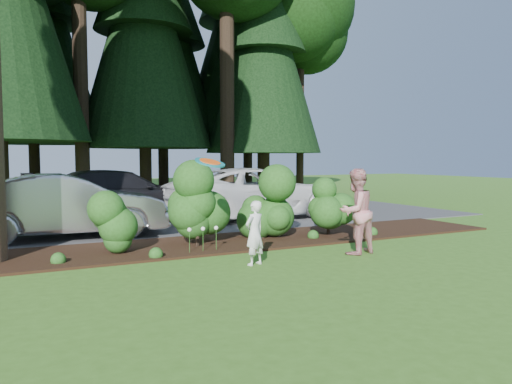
# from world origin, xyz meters

# --- Properties ---
(ground) EXTENTS (80.00, 80.00, 0.00)m
(ground) POSITION_xyz_m (0.00, 0.00, 0.00)
(ground) COLOR #375F1B
(ground) RESTS_ON ground
(mulch_bed) EXTENTS (16.00, 2.50, 0.05)m
(mulch_bed) POSITION_xyz_m (0.00, 3.25, 0.03)
(mulch_bed) COLOR black
(mulch_bed) RESTS_ON ground
(driveway) EXTENTS (22.00, 6.00, 0.03)m
(driveway) POSITION_xyz_m (0.00, 7.50, 0.01)
(driveway) COLOR #38383A
(driveway) RESTS_ON ground
(shrub_row) EXTENTS (6.53, 1.60, 1.61)m
(shrub_row) POSITION_xyz_m (0.77, 3.14, 0.81)
(shrub_row) COLOR #214816
(shrub_row) RESTS_ON ground
(lily_cluster) EXTENTS (0.69, 0.09, 0.57)m
(lily_cluster) POSITION_xyz_m (-0.30, 2.40, 0.50)
(lily_cluster) COLOR #214816
(lily_cluster) RESTS_ON ground
(car_silver_wagon) EXTENTS (4.89, 1.95, 1.58)m
(car_silver_wagon) POSITION_xyz_m (-2.61, 5.67, 0.82)
(car_silver_wagon) COLOR #ACACB1
(car_silver_wagon) RESTS_ON driveway
(car_white_suv) EXTENTS (6.05, 3.03, 1.64)m
(car_white_suv) POSITION_xyz_m (3.36, 7.18, 0.85)
(car_white_suv) COLOR silver
(car_white_suv) RESTS_ON driveway
(car_dark_suv) EXTENTS (5.68, 2.73, 1.60)m
(car_dark_suv) POSITION_xyz_m (-0.73, 8.57, 0.83)
(car_dark_suv) COLOR black
(car_dark_suv) RESTS_ON driveway
(child) EXTENTS (0.52, 0.43, 1.21)m
(child) POSITION_xyz_m (0.15, 0.89, 0.61)
(child) COLOR silver
(child) RESTS_ON ground
(adult) EXTENTS (0.98, 0.83, 1.79)m
(adult) POSITION_xyz_m (2.52, 0.88, 0.89)
(adult) COLOR #A41527
(adult) RESTS_ON ground
(frisbee) EXTENTS (0.58, 0.55, 0.24)m
(frisbee) POSITION_xyz_m (-0.59, 1.25, 1.93)
(frisbee) COLOR #166F79
(frisbee) RESTS_ON ground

